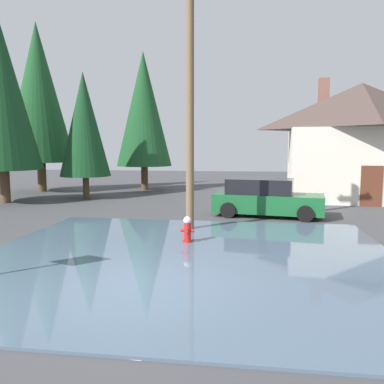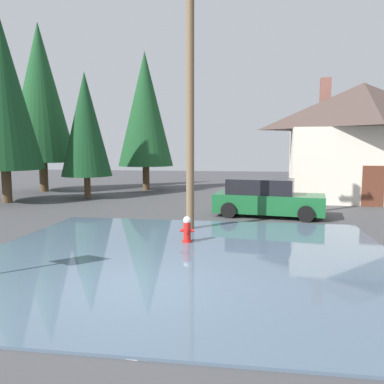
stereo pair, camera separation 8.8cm
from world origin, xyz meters
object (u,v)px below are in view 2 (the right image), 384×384
house (361,139)px  pine_tree_short_left (145,109)px  pine_tree_tall_left (86,125)px  pine_tree_mid_left (40,93)px  pine_tree_far_center (2,91)px  utility_pole (190,102)px  parked_car (266,198)px  fire_hydrant (187,230)px

house → pine_tree_short_left: bearing=169.4°
pine_tree_tall_left → pine_tree_mid_left: 5.56m
pine_tree_short_left → pine_tree_far_center: (-5.61, -6.96, 0.32)m
pine_tree_mid_left → pine_tree_far_center: size_ratio=1.11×
utility_pole → pine_tree_mid_left: pine_tree_mid_left is taller
house → parked_car: (-5.44, -6.66, -2.58)m
pine_tree_short_left → pine_tree_far_center: bearing=-128.9°
pine_tree_tall_left → pine_tree_short_left: pine_tree_short_left is taller
pine_tree_tall_left → pine_tree_mid_left: size_ratio=0.66×
pine_tree_mid_left → pine_tree_far_center: pine_tree_mid_left is taller
house → pine_tree_mid_left: (-19.51, 0.71, 2.99)m
pine_tree_tall_left → pine_tree_short_left: 5.25m
pine_tree_tall_left → house: bearing=8.0°
fire_hydrant → pine_tree_far_center: size_ratio=0.09×
pine_tree_mid_left → fire_hydrant: bearing=-47.4°
pine_tree_far_center → parked_car: bearing=-9.3°
fire_hydrant → pine_tree_mid_left: bearing=132.6°
house → pine_tree_far_center: bearing=-166.5°
fire_hydrant → pine_tree_tall_left: 12.65m
pine_tree_mid_left → pine_tree_short_left: (6.44, 1.74, -0.94)m
fire_hydrant → pine_tree_short_left: (-5.09, 14.25, 4.98)m
fire_hydrant → pine_tree_short_left: bearing=109.6°
fire_hydrant → parked_car: (2.54, 5.14, 0.35)m
parked_car → pine_tree_mid_left: bearing=152.3°
pine_tree_tall_left → pine_tree_far_center: 4.43m
house → pine_tree_short_left: 13.46m
fire_hydrant → utility_pole: 4.44m
house → pine_tree_far_center: 19.36m
fire_hydrant → pine_tree_far_center: bearing=145.7°
pine_tree_mid_left → pine_tree_short_left: size_ratio=1.18×
fire_hydrant → pine_tree_tall_left: bearing=127.1°
fire_hydrant → pine_tree_mid_left: (-11.52, 12.51, 5.92)m
fire_hydrant → parked_car: bearing=63.7°
house → pine_tree_mid_left: bearing=177.9°
pine_tree_short_left → pine_tree_tall_left: bearing=-115.5°
pine_tree_mid_left → utility_pole: bearing=-43.0°
fire_hydrant → utility_pole: (-0.20, 1.94, 3.99)m
fire_hydrant → utility_pole: size_ratio=0.10×
pine_tree_far_center → pine_tree_tall_left: bearing=34.5°
utility_pole → house: size_ratio=0.98×
utility_pole → pine_tree_short_left: pine_tree_short_left is taller
pine_tree_short_left → pine_tree_far_center: pine_tree_far_center is taller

